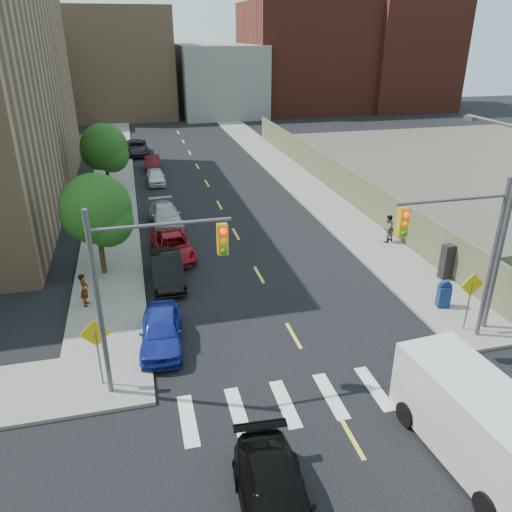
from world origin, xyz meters
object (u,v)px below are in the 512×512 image
mailbox (444,294)px  black_sedan (275,502)px  parked_car_grey (136,148)px  payphone (446,262)px  pedestrian_west (84,290)px  pedestrian_east (388,229)px  parked_car_silver (165,215)px  parked_car_maroon (153,163)px  parked_car_white (156,177)px  parked_car_red (173,246)px  parked_car_blue (161,331)px  parked_car_black (167,269)px  cargo_van (473,418)px

mailbox → black_sedan: bearing=-129.2°
parked_car_grey → payphone: (14.70, -33.38, 0.34)m
pedestrian_west → pedestrian_east: size_ratio=0.95×
parked_car_silver → parked_car_maroon: parked_car_silver is taller
parked_car_white → parked_car_silver: bearing=-90.3°
parked_car_red → parked_car_maroon: (0.00, 20.10, -0.01)m
black_sedan → pedestrian_west: size_ratio=2.90×
pedestrian_west → parked_car_blue: bearing=-137.8°
parked_car_black → parked_car_grey: bearing=91.3°
cargo_van → parked_car_white: bearing=98.2°
parked_car_blue → parked_car_white: 24.30m
parked_car_red → parked_car_silver: size_ratio=1.00×
cargo_van → mailbox: (4.25, 7.92, -0.56)m
parked_car_white → mailbox: 27.08m
parked_car_grey → black_sedan: parked_car_grey is taller
payphone → cargo_van: bearing=-126.0°
parked_car_white → parked_car_grey: bearing=96.1°
parked_car_black → parked_car_maroon: (0.59, 23.27, -0.10)m
parked_car_blue → cargo_van: 11.89m
parked_car_blue → cargo_van: size_ratio=0.72×
parked_car_silver → payphone: 17.81m
parked_car_white → pedestrian_east: (12.81, -16.68, 0.37)m
parked_car_blue → parked_car_silver: 14.19m
cargo_van → pedestrian_east: bearing=66.3°
mailbox → parked_car_red: bearing=153.4°
mailbox → payphone: (1.78, 2.60, 0.28)m
parked_car_grey → mailbox: size_ratio=3.95×
parked_car_red → cargo_van: size_ratio=0.80×
parked_car_silver → payphone: payphone is taller
parked_car_black → pedestrian_east: bearing=7.8°
parked_car_blue → parked_car_maroon: 29.02m
parked_car_white → pedestrian_east: 21.03m
parked_car_maroon → mailbox: mailbox is taller
parked_car_black → parked_car_maroon: parked_car_black is taller
cargo_van → pedestrian_west: size_ratio=3.60×
parked_car_maroon → black_sedan: size_ratio=0.83×
parked_car_black → black_sedan: (1.59, -14.67, -0.06)m
mailbox → parked_car_white: bearing=126.8°
mailbox → payphone: payphone is taller
parked_car_black → parked_car_white: (0.59, 18.54, -0.11)m
parked_car_maroon → parked_car_grey: (-1.30, 6.80, 0.09)m
parked_car_blue → pedestrian_west: bearing=134.7°
mailbox → parked_car_black: bearing=165.5°
cargo_van → pedestrian_east: (5.43, 15.69, -0.36)m
parked_car_grey → parked_car_blue: bearing=-92.9°
parked_car_white → parked_car_black: bearing=-92.2°
parked_car_red → parked_car_white: parked_car_red is taller
black_sedan → pedestrian_east: 20.31m
parked_car_white → parked_car_maroon: (0.00, 4.72, 0.01)m
parked_car_silver → pedestrian_east: (12.81, -6.55, 0.32)m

